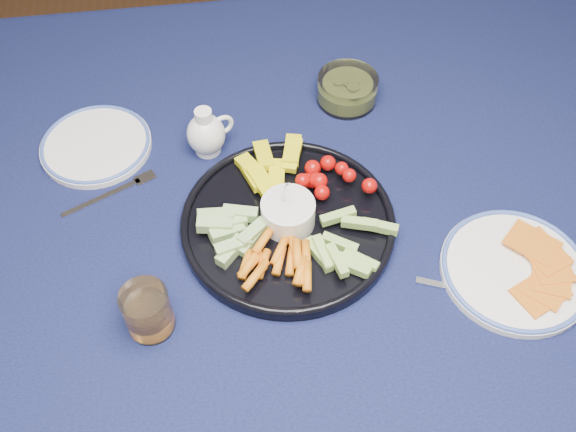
{
  "coord_description": "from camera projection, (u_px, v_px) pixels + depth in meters",
  "views": [
    {
      "loc": [
        -0.05,
        -0.69,
        1.57
      ],
      "look_at": [
        0.04,
        -0.1,
        0.78
      ],
      "focal_mm": 40.0,
      "sensor_mm": 36.0,
      "label": 1
    }
  ],
  "objects": [
    {
      "name": "pickle_bowl",
      "position": [
        347.0,
        90.0,
        1.18
      ],
      "size": [
        0.11,
        0.11,
        0.05
      ],
      "color": "white",
      "rests_on": "dining_table"
    },
    {
      "name": "dining_table",
      "position": [
        260.0,
        216.0,
        1.15
      ],
      "size": [
        1.67,
        1.07,
        0.75
      ],
      "color": "#483018",
      "rests_on": "ground"
    },
    {
      "name": "crudite_platter",
      "position": [
        287.0,
        221.0,
        1.01
      ],
      "size": [
        0.34,
        0.34,
        0.11
      ],
      "color": "black",
      "rests_on": "dining_table"
    },
    {
      "name": "creamer_pitcher",
      "position": [
        207.0,
        134.0,
        1.09
      ],
      "size": [
        0.08,
        0.07,
        0.09
      ],
      "color": "white",
      "rests_on": "dining_table"
    },
    {
      "name": "cheese_plate",
      "position": [
        515.0,
        269.0,
        0.96
      ],
      "size": [
        0.22,
        0.22,
        0.03
      ],
      "color": "white",
      "rests_on": "dining_table"
    },
    {
      "name": "fork_right",
      "position": [
        484.0,
        295.0,
        0.95
      ],
      "size": [
        0.17,
        0.08,
        0.0
      ],
      "color": "silver",
      "rests_on": "dining_table"
    },
    {
      "name": "fork_left",
      "position": [
        117.0,
        191.0,
        1.07
      ],
      "size": [
        0.16,
        0.09,
        0.0
      ],
      "color": "silver",
      "rests_on": "dining_table"
    },
    {
      "name": "side_plate_extra",
      "position": [
        96.0,
        145.0,
        1.12
      ],
      "size": [
        0.19,
        0.19,
        0.02
      ],
      "color": "white",
      "rests_on": "dining_table"
    },
    {
      "name": "juice_tumbler",
      "position": [
        148.0,
        313.0,
        0.89
      ],
      "size": [
        0.07,
        0.07,
        0.08
      ],
      "color": "white",
      "rests_on": "dining_table"
    }
  ]
}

